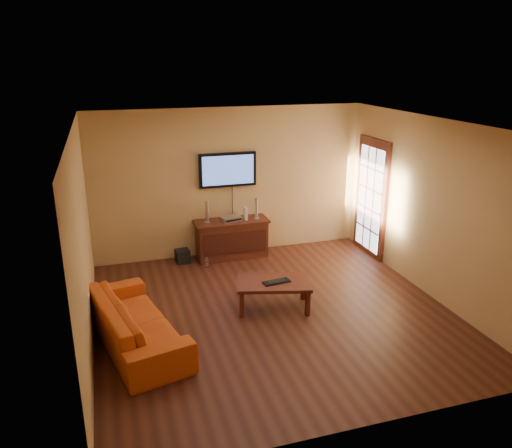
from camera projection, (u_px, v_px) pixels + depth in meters
name	position (u px, v px, depth m)	size (l,w,h in m)	color
ground_plane	(274.00, 312.00, 7.25)	(5.00, 5.00, 0.00)	#39190F
room_walls	(261.00, 189.00, 7.27)	(5.00, 5.00, 5.00)	tan
french_door	(371.00, 199.00, 9.13)	(0.07, 1.02, 2.22)	#41180E
media_console	(232.00, 239.00, 9.14)	(1.34, 0.51, 0.71)	#41180E
television	(228.00, 170.00, 8.94)	(1.05, 0.08, 0.62)	black
coffee_table	(274.00, 285.00, 7.26)	(1.19, 0.89, 0.43)	#41180E
sofa	(135.00, 314.00, 6.36)	(2.10, 0.61, 0.82)	#CB4F16
speaker_left	(207.00, 212.00, 8.86)	(0.11, 0.11, 0.41)	silver
speaker_right	(256.00, 209.00, 9.09)	(0.11, 0.11, 0.39)	silver
av_receiver	(231.00, 218.00, 9.01)	(0.36, 0.26, 0.08)	silver
game_console	(246.00, 213.00, 9.06)	(0.05, 0.17, 0.23)	white
subwoofer	(183.00, 256.00, 8.97)	(0.24, 0.24, 0.24)	black
bottle	(207.00, 263.00, 8.75)	(0.07, 0.07, 0.21)	white
keyboard	(276.00, 282.00, 7.20)	(0.42, 0.20, 0.02)	black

